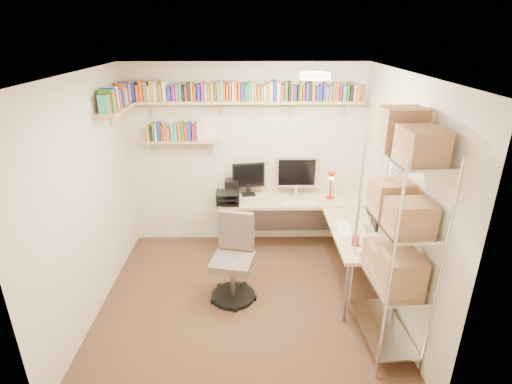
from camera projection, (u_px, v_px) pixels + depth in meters
ground at (245, 300)px, 4.56m from camera, size 3.20×3.20×0.00m
room_shell at (243, 173)px, 3.98m from camera, size 3.24×3.04×2.52m
wall_shelves at (209, 102)px, 4.99m from camera, size 3.12×1.09×0.80m
corner_desk at (299, 207)px, 5.19m from camera, size 1.98×1.93×1.29m
office_chair at (234, 264)px, 4.50m from camera, size 0.53×0.54×1.00m
wire_rack at (400, 212)px, 3.43m from camera, size 0.49×0.91×2.28m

